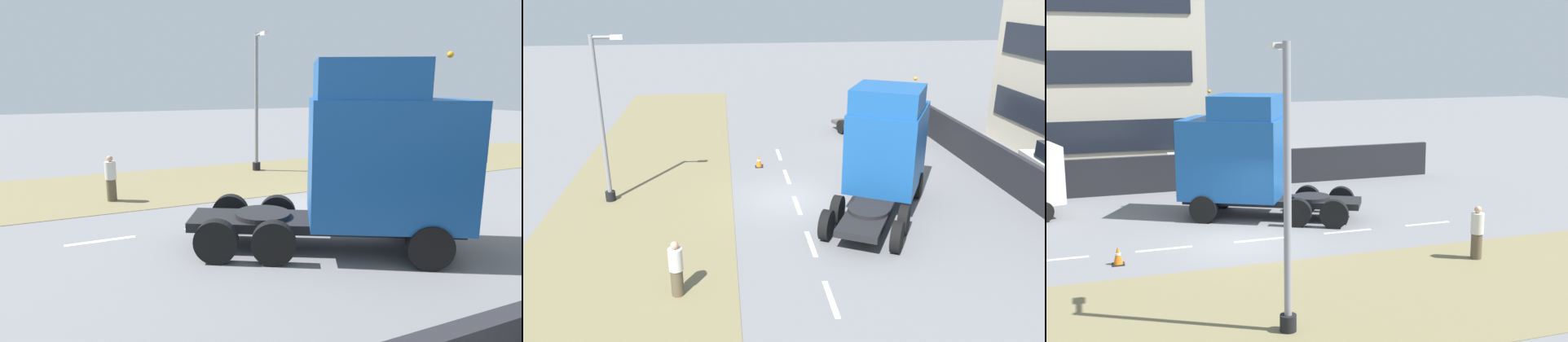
# 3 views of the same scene
# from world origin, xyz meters

# --- Properties ---
(ground_plane) EXTENTS (120.00, 120.00, 0.00)m
(ground_plane) POSITION_xyz_m (0.00, 0.00, 0.00)
(ground_plane) COLOR slate
(ground_plane) RESTS_ON ground
(grass_verge) EXTENTS (7.00, 44.00, 0.01)m
(grass_verge) POSITION_xyz_m (-6.00, 0.00, 0.01)
(grass_verge) COLOR olive
(grass_verge) RESTS_ON ground
(lane_markings) EXTENTS (0.16, 14.60, 0.00)m
(lane_markings) POSITION_xyz_m (0.00, -0.70, 0.00)
(lane_markings) COLOR white
(lane_markings) RESTS_ON ground
(boundary_wall) EXTENTS (0.25, 24.00, 1.67)m
(boundary_wall) POSITION_xyz_m (9.00, 0.00, 0.84)
(boundary_wall) COLOR #232328
(boundary_wall) RESTS_ON ground
(lorry_cab) EXTENTS (5.34, 6.87, 4.82)m
(lorry_cab) POSITION_xyz_m (3.39, -0.86, 2.35)
(lorry_cab) COLOR black
(lorry_cab) RESTS_ON ground
(flatbed_truck) EXTENTS (3.43, 5.43, 2.77)m
(flatbed_truck) POSITION_xyz_m (5.73, 6.99, 1.45)
(flatbed_truck) COLOR silver
(flatbed_truck) RESTS_ON ground
(lamp_post) EXTENTS (1.31, 0.38, 6.47)m
(lamp_post) POSITION_xyz_m (-7.27, 0.65, 2.91)
(lamp_post) COLOR black
(lamp_post) RESTS_ON ground
(pedestrian) EXTENTS (0.39, 0.39, 1.66)m
(pedestrian) POSITION_xyz_m (-4.18, -6.39, 0.81)
(pedestrian) COLOR brown
(pedestrian) RESTS_ON ground
(traffic_cone_lead) EXTENTS (0.36, 0.36, 0.58)m
(traffic_cone_lead) POSITION_xyz_m (-1.14, 3.99, 0.28)
(traffic_cone_lead) COLOR black
(traffic_cone_lead) RESTS_ON ground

